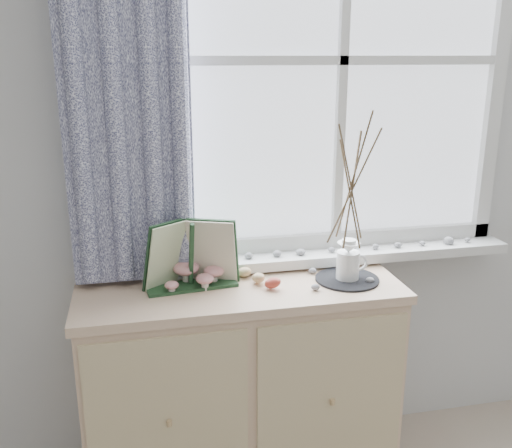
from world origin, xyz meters
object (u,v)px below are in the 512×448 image
(botanical_book, at_px, (192,256))
(toadstool_cluster, at_px, (195,273))
(sideboard, at_px, (241,387))
(twig_pitcher, at_px, (352,184))

(botanical_book, relative_size, toadstool_cluster, 1.72)
(sideboard, bearing_deg, twig_pitcher, -3.91)
(sideboard, xyz_separation_m, twig_pitcher, (0.41, -0.03, 0.80))
(twig_pitcher, bearing_deg, toadstool_cluster, 171.84)
(sideboard, xyz_separation_m, toadstool_cluster, (-0.16, 0.04, 0.48))
(toadstool_cluster, bearing_deg, twig_pitcher, -6.84)
(toadstool_cluster, xyz_separation_m, twig_pitcher, (0.57, -0.07, 0.32))
(botanical_book, bearing_deg, twig_pitcher, -8.94)
(sideboard, distance_m, botanical_book, 0.58)
(botanical_book, bearing_deg, toadstool_cluster, 65.11)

